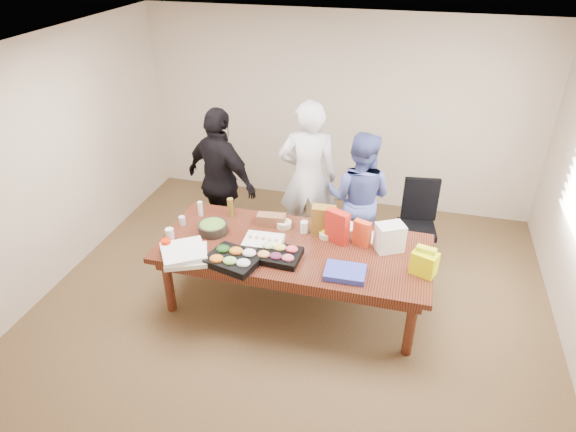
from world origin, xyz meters
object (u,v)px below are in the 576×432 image
(conference_table, at_px, (294,275))
(office_chair, at_px, (417,226))
(person_center, at_px, (308,178))
(sheet_cake, at_px, (263,242))
(salad_bowl, at_px, (213,228))
(person_right, at_px, (359,198))

(conference_table, xyz_separation_m, office_chair, (1.23, 1.14, 0.12))
(conference_table, relative_size, person_center, 1.44)
(office_chair, relative_size, person_center, 0.51)
(conference_table, height_order, sheet_cake, sheet_cake)
(office_chair, bearing_deg, salad_bowl, -160.33)
(person_center, height_order, salad_bowl, person_center)
(sheet_cake, xyz_separation_m, salad_bowl, (-0.60, 0.10, 0.02))
(conference_table, distance_m, person_center, 1.28)
(salad_bowl, bearing_deg, office_chair, 27.25)
(conference_table, relative_size, salad_bowl, 8.77)
(sheet_cake, distance_m, salad_bowl, 0.61)
(sheet_cake, bearing_deg, salad_bowl, 167.59)
(conference_table, relative_size, sheet_cake, 7.07)
(conference_table, height_order, person_right, person_right)
(office_chair, relative_size, salad_bowl, 3.11)
(person_center, bearing_deg, person_right, 162.84)
(office_chair, distance_m, sheet_cake, 1.98)
(sheet_cake, bearing_deg, office_chair, 35.10)
(sheet_cake, bearing_deg, person_center, 77.52)
(office_chair, height_order, person_center, person_center)
(person_center, bearing_deg, office_chair, 169.31)
(conference_table, bearing_deg, sheet_cake, -169.03)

